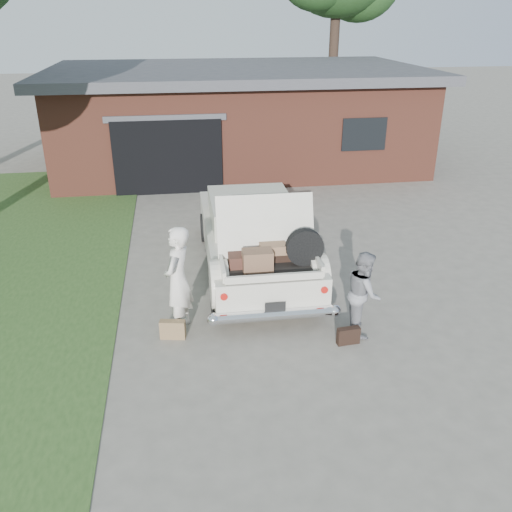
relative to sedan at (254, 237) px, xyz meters
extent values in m
plane|color=gray|center=(-0.21, -2.26, -0.78)|extent=(90.00, 90.00, 0.00)
cube|color=brown|center=(0.79, 9.24, 0.72)|extent=(12.00, 7.00, 3.00)
cube|color=#4C4C51|center=(0.79, 9.24, 2.37)|extent=(12.80, 7.80, 0.30)
cube|color=black|center=(-1.71, 5.79, 0.32)|extent=(3.20, 0.30, 2.20)
cube|color=#4C4C51|center=(-1.71, 5.72, 1.47)|extent=(3.50, 0.12, 0.18)
cube|color=black|center=(4.29, 5.72, 0.82)|extent=(1.40, 0.08, 1.00)
cylinder|color=#38281E|center=(6.01, 15.33, 2.15)|extent=(0.44, 0.44, 5.86)
cube|color=beige|center=(0.00, 0.04, -0.13)|extent=(2.00, 5.16, 0.67)
cube|color=#BCBAA5|center=(0.00, 0.35, 0.46)|extent=(1.72, 2.07, 0.53)
cube|color=black|center=(0.01, 1.33, 0.44)|extent=(1.59, 0.10, 0.45)
cube|color=black|center=(-0.01, -0.62, 0.44)|extent=(1.59, 0.10, 0.45)
cylinder|color=black|center=(-0.92, -1.69, -0.44)|extent=(0.23, 0.68, 0.68)
cylinder|color=black|center=(0.89, -1.71, -0.44)|extent=(0.23, 0.68, 0.68)
cylinder|color=black|center=(-0.89, 1.80, -0.44)|extent=(0.23, 0.68, 0.68)
cylinder|color=black|center=(0.92, 1.78, -0.44)|extent=(0.23, 0.68, 0.68)
cylinder|color=silver|center=(-0.03, -2.58, -0.37)|extent=(2.11, 0.21, 0.19)
cylinder|color=#A5140F|center=(-0.87, -2.50, 0.03)|extent=(0.12, 0.10, 0.12)
cylinder|color=#A5140F|center=(0.82, -2.51, 0.03)|extent=(0.12, 0.10, 0.12)
cube|color=black|center=(-0.03, -2.60, -0.21)|extent=(0.35, 0.02, 0.17)
cube|color=black|center=(-0.02, -1.91, 0.22)|extent=(1.60, 1.15, 0.04)
cube|color=beige|center=(-0.84, -1.90, 0.32)|extent=(0.07, 1.13, 0.19)
cube|color=beige|center=(0.80, -1.92, 0.32)|extent=(0.07, 1.13, 0.19)
cube|color=beige|center=(-0.03, -2.47, 0.28)|extent=(1.65, 0.08, 0.12)
cube|color=beige|center=(-0.02, -1.54, 0.80)|extent=(1.73, 0.45, 1.13)
cube|color=#4C2A20|center=(-0.38, -1.81, 0.35)|extent=(0.66, 0.43, 0.21)
cube|color=brown|center=(-0.24, -2.04, 0.42)|extent=(0.51, 0.34, 0.35)
cube|color=black|center=(0.12, -1.65, 0.33)|extent=(0.56, 0.37, 0.17)
cube|color=#9C714F|center=(0.08, -1.80, 0.51)|extent=(0.46, 0.30, 0.16)
cylinder|color=black|center=(0.59, -1.97, 0.57)|extent=(0.66, 0.17, 0.66)
imported|color=silver|center=(-1.60, -2.09, 0.17)|extent=(0.68, 0.81, 1.89)
imported|color=gray|center=(1.48, -2.63, -0.04)|extent=(0.67, 0.80, 1.48)
cube|color=olive|center=(-1.74, -2.38, -0.61)|extent=(0.44, 0.22, 0.33)
cube|color=black|center=(1.14, -2.99, -0.63)|extent=(0.39, 0.16, 0.30)
camera|label=1|loc=(-1.53, -10.29, 4.28)|focal=38.00mm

